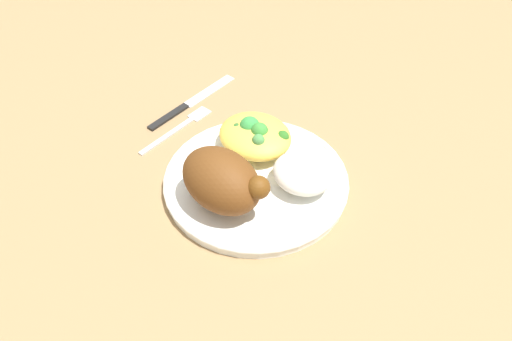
% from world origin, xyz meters
% --- Properties ---
extents(ground_plane, '(2.00, 2.00, 0.00)m').
position_xyz_m(ground_plane, '(0.00, 0.00, 0.00)').
color(ground_plane, '#99774E').
extents(plate, '(0.25, 0.25, 0.02)m').
position_xyz_m(plate, '(0.00, 0.00, 0.01)').
color(plate, white).
rests_on(plate, ground_plane).
extents(roasted_chicken, '(0.12, 0.08, 0.08)m').
position_xyz_m(roasted_chicken, '(0.01, -0.06, 0.06)').
color(roasted_chicken, brown).
rests_on(roasted_chicken, plate).
extents(rice_pile, '(0.08, 0.08, 0.04)m').
position_xyz_m(rice_pile, '(0.05, 0.03, 0.04)').
color(rice_pile, silver).
rests_on(rice_pile, plate).
extents(mac_cheese_with_broccoli, '(0.11, 0.10, 0.04)m').
position_xyz_m(mac_cheese_with_broccoli, '(-0.04, 0.04, 0.04)').
color(mac_cheese_with_broccoli, '#F2C548').
rests_on(mac_cheese_with_broccoli, plate).
extents(fork, '(0.02, 0.14, 0.01)m').
position_xyz_m(fork, '(-0.17, 0.01, 0.00)').
color(fork, silver).
rests_on(fork, ground_plane).
extents(knife, '(0.03, 0.19, 0.01)m').
position_xyz_m(knife, '(-0.21, 0.05, 0.00)').
color(knife, black).
rests_on(knife, ground_plane).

